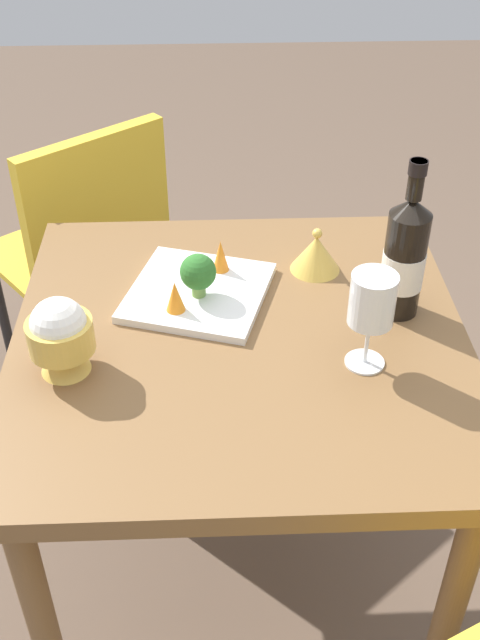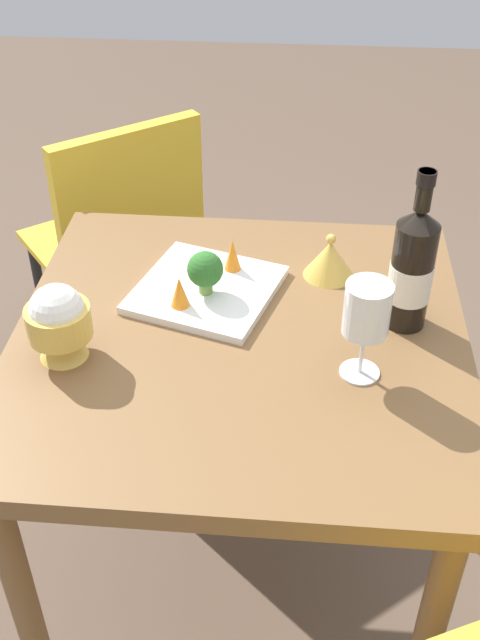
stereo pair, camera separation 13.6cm
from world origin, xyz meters
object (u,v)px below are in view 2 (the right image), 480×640
at_px(rice_bowl_lid, 329,259).
at_px(carrot_garnish_right, 233,255).
at_px(serving_plate, 206,290).
at_px(broccoli_floret, 205,270).
at_px(wine_bottle, 412,268).
at_px(rice_bowl, 59,321).
at_px(chair_by_wall, 122,233).
at_px(carrot_garnish_left, 180,292).
at_px(wine_glass, 367,312).

height_order(rice_bowl_lid, carrot_garnish_right, rice_bowl_lid).
height_order(serving_plate, broccoli_floret, broccoli_floret).
height_order(wine_bottle, carrot_garnish_right, wine_bottle).
xyz_separation_m(rice_bowl, serving_plate, (0.21, -0.22, -0.07)).
relative_size(chair_by_wall, rice_bowl, 6.00).
relative_size(rice_bowl, rice_bowl_lid, 1.42).
bearing_deg(carrot_garnish_left, serving_plate, -31.61).
height_order(rice_bowl, carrot_garnish_left, rice_bowl).
relative_size(wine_bottle, rice_bowl, 2.14).
bearing_deg(carrot_garnish_right, serving_plate, 145.30).
relative_size(wine_glass, serving_plate, 0.57).
xyz_separation_m(wine_bottle, rice_bowl, (-0.15, 0.59, -0.04)).
xyz_separation_m(wine_glass, carrot_garnish_left, (0.14, 0.32, -0.08)).
bearing_deg(serving_plate, chair_by_wall, 28.37).
height_order(chair_by_wall, broccoli_floret, chair_by_wall).
bearing_deg(carrot_garnish_left, broccoli_floret, -42.77).
distance_m(wine_bottle, wine_glass, 0.17).
relative_size(wine_glass, carrot_garnish_left, 2.96).
height_order(wine_glass, rice_bowl, wine_glass).
bearing_deg(serving_plate, wine_glass, -126.36).
xyz_separation_m(wine_glass, serving_plate, (0.21, 0.28, -0.12)).
relative_size(wine_bottle, carrot_garnish_left, 5.01).
height_order(wine_glass, rice_bowl_lid, wine_glass).
height_order(chair_by_wall, serving_plate, chair_by_wall).
distance_m(wine_glass, carrot_garnish_left, 0.37).
xyz_separation_m(chair_by_wall, carrot_garnish_left, (-0.62, -0.26, 0.26)).
bearing_deg(rice_bowl, wine_glass, -90.45).
relative_size(rice_bowl, serving_plate, 0.45).
height_order(wine_bottle, serving_plate, wine_bottle).
bearing_deg(broccoli_floret, rice_bowl, 129.71).
bearing_deg(serving_plate, carrot_garnish_right, -34.70).
relative_size(carrot_garnish_left, carrot_garnish_right, 0.93).
xyz_separation_m(chair_by_wall, wine_glass, (-0.77, -0.59, 0.34)).
xyz_separation_m(wine_bottle, wine_glass, (-0.15, 0.09, 0.01)).
height_order(broccoli_floret, carrot_garnish_left, broccoli_floret).
distance_m(rice_bowl_lid, carrot_garnish_left, 0.31).
distance_m(chair_by_wall, rice_bowl_lid, 0.76).
bearing_deg(broccoli_floret, carrot_garnish_left, 137.23).
relative_size(wine_bottle, carrot_garnish_right, 4.68).
bearing_deg(broccoli_floret, carrot_garnish_right, -26.92).
xyz_separation_m(wine_bottle, serving_plate, (0.06, 0.37, -0.11)).
bearing_deg(rice_bowl_lid, rice_bowl, 122.31).
relative_size(chair_by_wall, serving_plate, 2.72).
relative_size(wine_bottle, serving_plate, 0.97).
bearing_deg(wine_glass, serving_plate, 53.64).
bearing_deg(wine_bottle, carrot_garnish_left, 90.60).
relative_size(wine_bottle, rice_bowl_lid, 3.03).
bearing_deg(broccoli_floret, chair_by_wall, 27.72).
distance_m(rice_bowl, carrot_garnish_left, 0.23).
relative_size(wine_glass, rice_bowl_lid, 1.79).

